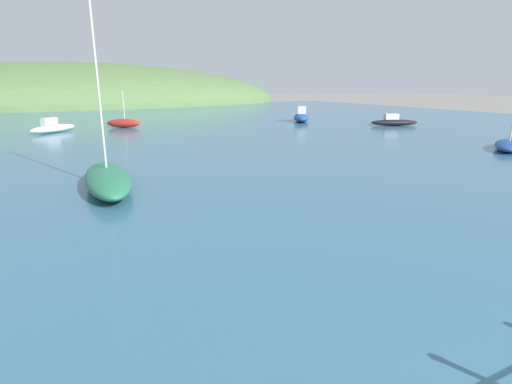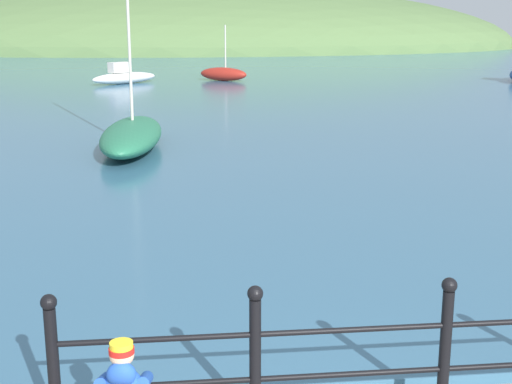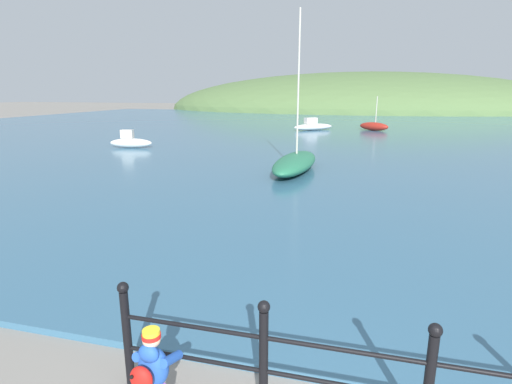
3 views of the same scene
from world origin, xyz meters
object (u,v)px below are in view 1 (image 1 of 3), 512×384
boat_nearest_quay (394,122)px  boat_mid_harbor (123,123)px  boat_far_left (108,179)px  boat_blue_hull (509,145)px  boat_twin_mast (301,117)px  boat_far_right (53,128)px

boat_nearest_quay → boat_mid_harbor: boat_mid_harbor is taller
boat_nearest_quay → boat_far_left: boat_far_left is taller
boat_far_left → boat_mid_harbor: boat_far_left is taller
boat_far_left → boat_mid_harbor: (3.36, 18.00, -0.01)m
boat_blue_hull → boat_twin_mast: bearing=93.6°
boat_nearest_quay → boat_far_left: (-22.19, -10.05, 0.05)m
boat_blue_hull → boat_far_left: boat_far_left is taller
boat_far_right → boat_nearest_quay: bearing=-16.4°
boat_far_right → boat_far_left: boat_far_left is taller
boat_far_left → boat_far_right: bearing=94.4°
boat_mid_harbor → boat_nearest_quay: bearing=-22.9°
boat_nearest_quay → boat_far_left: bearing=-155.6°
boat_twin_mast → boat_mid_harbor: size_ratio=1.48×
boat_blue_hull → boat_twin_mast: size_ratio=1.14×
boat_nearest_quay → boat_far_right: (-23.51, 6.94, 0.03)m
boat_far_left → boat_blue_hull: bearing=-3.2°
boat_far_left → boat_nearest_quay: bearing=24.4°
boat_twin_mast → boat_nearest_quay: 7.49m
boat_blue_hull → boat_nearest_quay: (3.57, 11.08, 0.04)m
boat_nearest_quay → boat_mid_harbor: (-18.83, 7.95, 0.04)m
boat_far_right → boat_far_left: bearing=-85.6°
boat_far_right → boat_far_left: 17.04m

